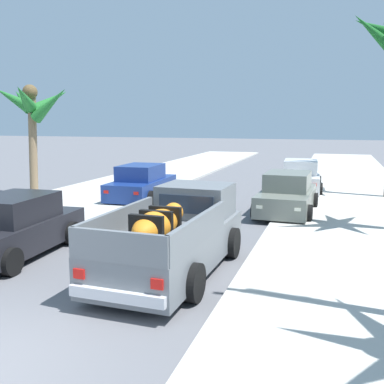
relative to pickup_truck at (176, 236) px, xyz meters
name	(u,v)px	position (x,y,z in m)	size (l,w,h in m)	color
sidewalk_left	(82,199)	(-6.86, 7.16, -0.75)	(5.32, 60.00, 0.12)	beige
sidewalk_right	(354,216)	(4.11, 7.16, -0.75)	(5.32, 60.00, 0.12)	beige
curb_left	(108,201)	(-5.60, 7.16, -0.76)	(0.16, 60.00, 0.10)	silver
curb_right	(317,214)	(2.85, 7.16, -0.76)	(0.16, 60.00, 0.10)	silver
pickup_truck	(176,236)	(0.00, 0.00, 0.00)	(2.33, 5.26, 1.80)	slate
car_left_near	(300,177)	(1.84, 12.63, -0.10)	(2.19, 4.33, 1.54)	silver
car_right_near	(13,228)	(-4.32, -0.18, -0.10)	(2.19, 4.33, 1.54)	black
car_left_mid	(287,195)	(1.78, 7.12, -0.10)	(2.12, 4.30, 1.54)	slate
car_right_mid	(142,184)	(-4.52, 8.16, -0.10)	(2.12, 4.30, 1.54)	navy
palm_tree_left_fore	(33,107)	(-9.56, 7.77, 3.19)	(3.53, 3.72, 5.03)	#846B4C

